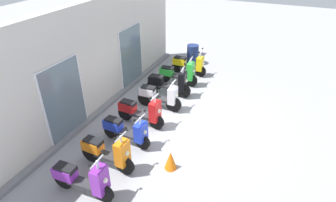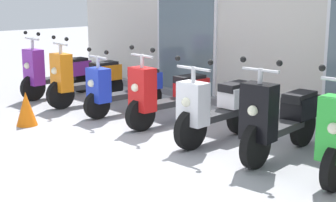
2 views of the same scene
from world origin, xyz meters
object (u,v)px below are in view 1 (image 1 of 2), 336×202
at_px(scooter_blue, 126,130).
at_px(scooter_black, 169,83).
at_px(scooter_green, 179,73).
at_px(scooter_orange, 108,152).
at_px(scooter_white, 159,96).
at_px(scooter_yellow, 189,64).
at_px(trash_bin, 193,55).
at_px(scooter_purple, 83,179).
at_px(scooter_red, 141,111).
at_px(traffic_cone, 171,160).

bearing_deg(scooter_blue, scooter_black, 0.20).
bearing_deg(scooter_green, scooter_blue, -179.62).
xyz_separation_m(scooter_orange, scooter_white, (3.11, 0.03, -0.01)).
relative_size(scooter_orange, scooter_white, 0.98).
distance_m(scooter_yellow, trash_bin, 1.18).
distance_m(scooter_white, scooter_green, 1.94).
bearing_deg(scooter_white, scooter_purple, -179.47).
bearing_deg(scooter_orange, scooter_red, 4.14).
distance_m(scooter_blue, trash_bin, 6.24).
height_order(scooter_white, trash_bin, scooter_white).
xyz_separation_m(scooter_purple, scooter_black, (5.05, 0.10, 0.01)).
bearing_deg(scooter_yellow, scooter_green, 177.08).
bearing_deg(scooter_green, traffic_cone, -160.67).
xyz_separation_m(scooter_red, scooter_white, (1.09, -0.11, 0.01)).
distance_m(scooter_orange, scooter_red, 2.03).
relative_size(scooter_yellow, trash_bin, 1.71).
distance_m(scooter_red, scooter_yellow, 4.08).
bearing_deg(scooter_purple, scooter_yellow, 0.51).
xyz_separation_m(scooter_purple, scooter_yellow, (7.08, 0.06, -0.02)).
bearing_deg(trash_bin, scooter_green, -174.99).
distance_m(scooter_white, traffic_cone, 2.93).
height_order(scooter_white, scooter_black, scooter_black).
relative_size(scooter_black, scooter_green, 1.05).
bearing_deg(scooter_blue, scooter_white, -1.44).
xyz_separation_m(scooter_orange, scooter_yellow, (6.11, 0.06, -0.02)).
relative_size(scooter_purple, traffic_cone, 3.03).
relative_size(scooter_white, scooter_green, 0.98).
distance_m(scooter_black, scooter_green, 0.97).
bearing_deg(traffic_cone, scooter_blue, 74.26).
bearing_deg(scooter_red, scooter_white, -5.94).
bearing_deg(scooter_white, scooter_black, 3.71).
distance_m(scooter_red, trash_bin, 5.24).
distance_m(scooter_purple, scooter_white, 4.09).
height_order(scooter_red, scooter_yellow, scooter_red).
relative_size(scooter_blue, scooter_white, 0.96).
relative_size(scooter_purple, scooter_orange, 1.02).
height_order(scooter_orange, traffic_cone, scooter_orange).
xyz_separation_m(scooter_purple, traffic_cone, (1.57, -1.45, -0.22)).
relative_size(scooter_white, trash_bin, 1.79).
bearing_deg(trash_bin, scooter_red, -178.26).
distance_m(scooter_blue, scooter_red, 1.00).
distance_m(scooter_black, trash_bin, 3.19).
relative_size(scooter_white, scooter_yellow, 1.04).
bearing_deg(trash_bin, traffic_cone, -165.23).
relative_size(scooter_purple, scooter_blue, 1.04).
relative_size(scooter_orange, scooter_blue, 1.02).
distance_m(scooter_purple, scooter_yellow, 7.08).
height_order(scooter_purple, scooter_red, scooter_purple).
distance_m(scooter_red, scooter_green, 3.03).
bearing_deg(scooter_yellow, scooter_purple, -179.49).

